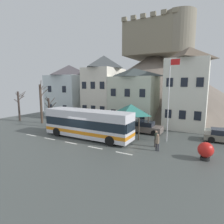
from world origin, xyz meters
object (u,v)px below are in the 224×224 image
townhouse_00 (70,90)px  pedestrian_01 (157,141)px  pedestrian_02 (129,129)px  harbour_buoy (206,150)px  parked_car_01 (144,127)px  bare_tree_00 (19,105)px  townhouse_03 (187,88)px  bus_shelter (131,110)px  public_bench (139,128)px  townhouse_01 (104,88)px  transit_bus (88,124)px  townhouse_02 (134,96)px  pedestrian_00 (156,138)px  hilltop_castle (154,79)px  bare_tree_02 (49,111)px  bare_tree_01 (41,103)px  parked_car_02 (67,118)px  flagpole (169,96)px

townhouse_00 → pedestrian_01: (20.07, -11.47, -3.85)m
townhouse_00 → pedestrian_02: townhouse_00 is taller
harbour_buoy → pedestrian_02: bearing=160.3°
pedestrian_02 → parked_car_01: bearing=74.6°
bare_tree_00 → harbour_buoy: bearing=-6.6°
townhouse_03 → bus_shelter: 9.49m
public_bench → harbour_buoy: bearing=-36.9°
townhouse_01 → bus_shelter: townhouse_01 is taller
transit_bus → townhouse_02: bearing=82.8°
townhouse_01 → pedestrian_02: townhouse_01 is taller
townhouse_02 → public_bench: size_ratio=5.10×
townhouse_03 → public_bench: size_ratio=6.65×
townhouse_02 → transit_bus: 10.65m
townhouse_00 → townhouse_01: size_ratio=0.89×
bus_shelter → pedestrian_00: (3.85, -2.89, -2.13)m
townhouse_01 → bare_tree_00: bearing=-142.8°
hilltop_castle → bare_tree_02: bearing=-104.4°
townhouse_01 → pedestrian_00: 16.51m
bare_tree_01 → bare_tree_02: size_ratio=1.50×
parked_car_02 → townhouse_03: bearing=19.3°
bare_tree_01 → transit_bus: bearing=-15.8°
townhouse_01 → bare_tree_00: size_ratio=2.23×
townhouse_03 → transit_bus: bearing=-128.5°
townhouse_00 → harbour_buoy: 26.90m
flagpole → bare_tree_00: size_ratio=1.76×
townhouse_02 → pedestrian_02: bearing=-71.8°
parked_car_01 → pedestrian_00: size_ratio=2.68×
bus_shelter → public_bench: (0.51, 1.63, -2.54)m
harbour_buoy → bare_tree_01: bare_tree_01 is taller
pedestrian_02 → public_bench: 2.97m
townhouse_03 → bare_tree_00: townhouse_03 is taller
flagpole → bare_tree_01: 19.07m
transit_bus → parked_car_02: (-8.17, 5.76, -0.89)m
harbour_buoy → bare_tree_00: bare_tree_00 is taller
parked_car_01 → harbour_buoy: (6.95, -5.78, 0.11)m
pedestrian_02 → townhouse_02: bearing=108.2°
public_bench → bare_tree_00: (-19.74, -2.52, 2.11)m
pedestrian_01 → bus_shelter: bearing=137.5°
parked_car_01 → bare_tree_00: (-20.38, -2.60, 1.89)m
hilltop_castle → bare_tree_02: hilltop_castle is taller
parked_car_02 → bare_tree_01: (-2.69, -2.68, 2.41)m
townhouse_00 → flagpole: (20.31, -8.35, 0.04)m
parked_car_01 → transit_bus: bearing=-132.8°
townhouse_02 → bus_shelter: 7.17m
pedestrian_00 → pedestrian_01: (0.40, -1.00, 0.03)m
townhouse_01 → townhouse_03: size_ratio=0.98×
townhouse_00 → pedestrian_01: townhouse_00 is taller
townhouse_01 → flagpole: townhouse_01 is taller
townhouse_03 → harbour_buoy: (2.91, -11.64, -4.64)m
bare_tree_00 → transit_bus: bearing=-9.7°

